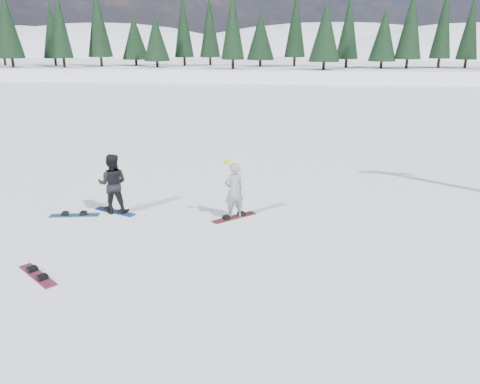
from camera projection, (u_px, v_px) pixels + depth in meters
name	position (u px, v px, depth m)	size (l,w,h in m)	color
ground	(138.00, 237.00, 13.02)	(420.00, 420.00, 0.00)	white
alpine_backdrop	(256.00, 87.00, 197.23)	(412.50, 227.00, 53.20)	white
snowboarder_woman	(234.00, 190.00, 14.11)	(0.77, 0.70, 1.90)	#97979C
snowboarder_man	(113.00, 184.00, 14.58)	(0.92, 0.72, 1.90)	black
snowboard_woman	(234.00, 217.00, 14.39)	(1.50, 0.28, 0.03)	maroon
snowboard_man	(115.00, 212.00, 14.87)	(1.50, 0.28, 0.03)	navy
snowboard_loose_b	(38.00, 276.00, 10.86)	(1.50, 0.28, 0.03)	maroon
snowboard_loose_c	(75.00, 215.00, 14.56)	(1.50, 0.28, 0.03)	#185F88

